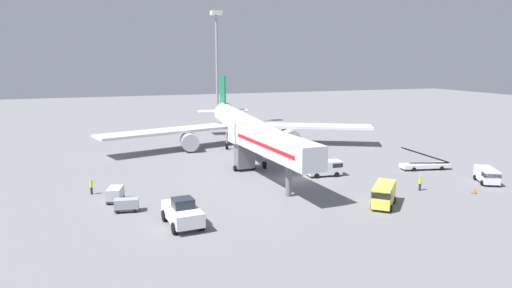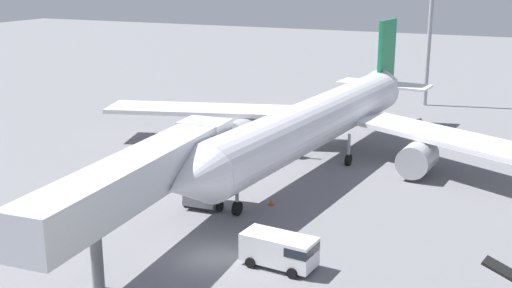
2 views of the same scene
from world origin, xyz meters
TOP-DOWN VIEW (x-y plane):
  - ground_plane at (0.00, 0.00)m, footprint 300.00×300.00m
  - airplane_at_gate at (-0.22, 22.41)m, footprint 49.13×45.78m
  - jet_bridge at (-4.23, -0.25)m, footprint 4.45×21.73m
  - pushback_tug at (-17.15, -11.77)m, footprint 3.32×6.03m
  - belt_loader_truck at (19.70, -0.90)m, footprint 7.23×3.16m
  - service_van_near_center at (22.08, -9.66)m, footprint 3.70×4.80m
  - service_van_mid_right at (4.53, 0.65)m, footprint 4.77×2.57m
  - service_van_mid_center at (4.15, -13.23)m, footprint 4.87×5.05m
  - baggage_cart_near_left at (-22.71, -1.81)m, footprint 2.13×2.98m
  - baggage_cart_far_left at (-21.81, -5.78)m, footprint 2.56×1.57m
  - ground_crew_worker_foreground at (-25.16, 2.06)m, footprint 0.45×0.45m
  - ground_crew_worker_midground at (11.84, -9.57)m, footprint 0.40×0.40m
  - safety_cone_alpha at (17.12, -12.71)m, footprint 0.47×0.47m
  - safety_cone_bravo at (-0.21, 10.26)m, footprint 0.37×0.37m
  - apron_light_mast at (3.86, 53.26)m, footprint 2.40×2.40m

SIDE VIEW (x-z plane):
  - ground_plane at x=0.00m, z-range 0.00..0.00m
  - safety_cone_bravo at x=-0.21m, z-range 0.00..0.56m
  - safety_cone_alpha at x=17.12m, z-range 0.00..0.71m
  - baggage_cart_far_left at x=-21.81m, z-range 0.08..1.45m
  - belt_loader_truck at x=19.70m, z-range -0.88..2.42m
  - baggage_cart_near_left at x=-22.71m, z-range 0.08..1.68m
  - ground_crew_worker_foreground at x=-25.16m, z-range 0.05..1.84m
  - ground_crew_worker_midground at x=11.84m, z-range 0.05..1.89m
  - service_van_near_center at x=22.08m, z-range 0.15..2.02m
  - service_van_mid_right at x=4.53m, z-range 0.15..2.20m
  - pushback_tug at x=-17.15m, z-range -0.09..2.66m
  - service_van_mid_center at x=4.15m, z-range 0.16..2.56m
  - airplane_at_gate at x=-0.22m, z-range -1.92..10.28m
  - jet_bridge at x=-4.23m, z-range 1.69..8.51m
  - apron_light_mast at x=3.86m, z-range 5.04..31.48m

